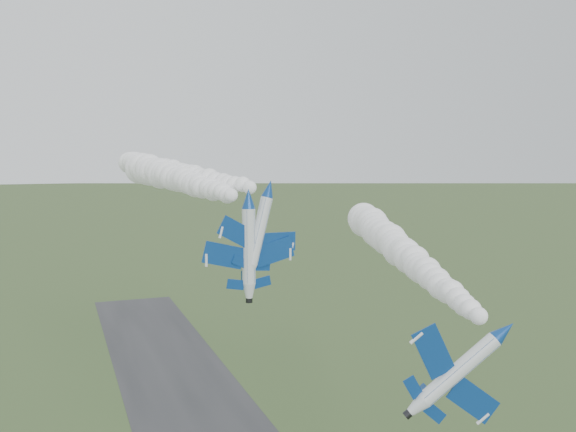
% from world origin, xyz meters
% --- Properties ---
extents(jet_lead, '(7.35, 13.05, 8.40)m').
position_xyz_m(jet_lead, '(14.77, -5.68, 32.19)').
color(jet_lead, silver).
extents(smoke_trail_jet_lead, '(18.77, 58.25, 5.74)m').
position_xyz_m(smoke_trail_jet_lead, '(22.68, 25.50, 34.24)').
color(smoke_trail_jet_lead, white).
extents(jet_pair_left, '(11.72, 14.01, 3.43)m').
position_xyz_m(jet_pair_left, '(-1.33, 21.53, 42.87)').
color(jet_pair_left, silver).
extents(smoke_trail_jet_pair_left, '(9.48, 53.11, 5.62)m').
position_xyz_m(smoke_trail_jet_pair_left, '(-4.65, 51.20, 44.19)').
color(smoke_trail_jet_pair_left, white).
extents(jet_pair_right, '(10.44, 12.76, 3.88)m').
position_xyz_m(jet_pair_right, '(1.38, 21.80, 44.00)').
color(jet_pair_right, silver).
extents(smoke_trail_jet_pair_right, '(14.69, 66.60, 4.60)m').
position_xyz_m(smoke_trail_jet_pair_right, '(-3.70, 58.15, 45.08)').
color(smoke_trail_jet_pair_right, white).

